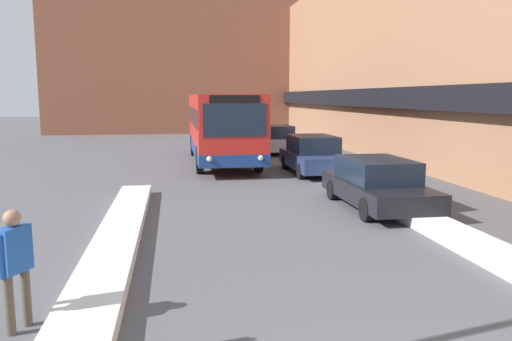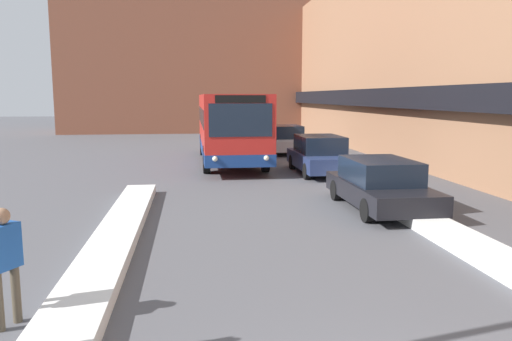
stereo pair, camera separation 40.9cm
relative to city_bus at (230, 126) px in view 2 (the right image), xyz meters
The scene contains 9 objects.
building_row_right 11.37m from the city_bus, 20.48° to the left, with size 5.50×60.00×10.56m.
building_backdrop_far 24.23m from the city_bus, 89.60° to the left, with size 26.00×8.00×18.62m.
snow_bank_left 14.65m from the city_bus, 103.67° to the right, with size 0.90×13.91×0.26m.
snow_bank_right 14.19m from the city_bus, 74.53° to the right, with size 0.90×16.53×0.25m.
city_bus is the anchor object (origin of this frame).
parked_car_front 11.03m from the city_bus, 72.18° to the right, with size 1.92×4.40×1.39m.
parked_car_middle 5.23m from the city_bus, 49.19° to the right, with size 1.93×4.40×1.53m.
parked_car_back 5.05m from the city_bus, 47.24° to the left, with size 1.92×4.21×1.53m.
pedestrian 17.27m from the city_bus, 104.45° to the right, with size 0.39×0.48×1.65m.
Camera 2 is at (-1.96, -3.28, 3.09)m, focal length 35.00 mm.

